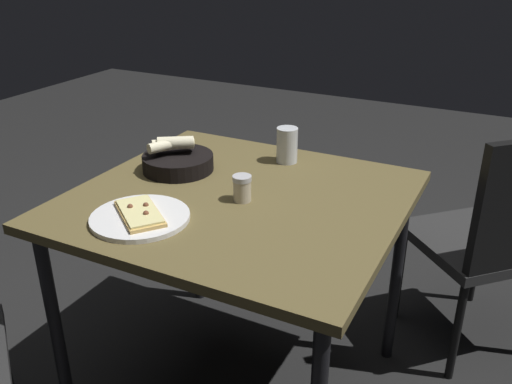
% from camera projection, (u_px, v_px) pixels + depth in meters
% --- Properties ---
extents(dining_table, '(0.91, 0.97, 0.76)m').
position_uv_depth(dining_table, '(239.00, 216.00, 1.69)').
color(dining_table, brown).
rests_on(dining_table, ground).
extents(pizza_plate, '(0.27, 0.27, 0.04)m').
position_uv_depth(pizza_plate, '(140.00, 216.00, 1.51)').
color(pizza_plate, silver).
rests_on(pizza_plate, dining_table).
extents(bread_basket, '(0.24, 0.24, 0.11)m').
position_uv_depth(bread_basket, '(178.00, 160.00, 1.84)').
color(bread_basket, black).
rests_on(bread_basket, dining_table).
extents(beer_glass, '(0.07, 0.07, 0.12)m').
position_uv_depth(beer_glass, '(287.00, 146.00, 1.90)').
color(beer_glass, silver).
rests_on(beer_glass, dining_table).
extents(pepper_shaker, '(0.06, 0.06, 0.08)m').
position_uv_depth(pepper_shaker, '(242.00, 190.00, 1.62)').
color(pepper_shaker, '#BFB299').
rests_on(pepper_shaker, dining_table).
extents(chair_far, '(0.62, 0.62, 0.91)m').
position_uv_depth(chair_far, '(497.00, 232.00, 1.95)').
color(chair_far, '#292929').
rests_on(chair_far, ground).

